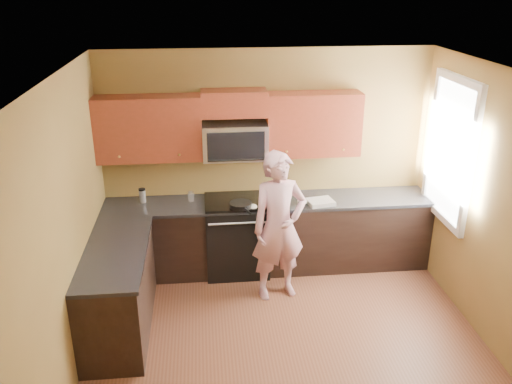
{
  "coord_description": "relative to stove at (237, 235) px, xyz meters",
  "views": [
    {
      "loc": [
        -0.77,
        -4.23,
        3.46
      ],
      "look_at": [
        -0.2,
        1.3,
        1.2
      ],
      "focal_mm": 37.37,
      "sensor_mm": 36.0,
      "label": 1
    }
  ],
  "objects": [
    {
      "name": "wall_left",
      "position": [
        -1.6,
        -1.68,
        0.88
      ],
      "size": [
        0.0,
        4.0,
        4.0
      ],
      "primitive_type": "plane",
      "rotation": [
        1.57,
        0.0,
        1.57
      ],
      "color": "brown",
      "rests_on": "ground"
    },
    {
      "name": "wall_back",
      "position": [
        0.4,
        0.32,
        0.88
      ],
      "size": [
        4.0,
        0.0,
        4.0
      ],
      "primitive_type": "plane",
      "rotation": [
        1.57,
        0.0,
        0.0
      ],
      "color": "brown",
      "rests_on": "ground"
    },
    {
      "name": "upper_cab_left",
      "position": [
        -0.99,
        0.16,
        0.97
      ],
      "size": [
        1.22,
        0.33,
        0.75
      ],
      "primitive_type": null,
      "color": "maroon",
      "rests_on": "wall_back"
    },
    {
      "name": "woman",
      "position": [
        0.43,
        -0.61,
        0.39
      ],
      "size": [
        0.71,
        0.55,
        1.74
      ],
      "primitive_type": "imported",
      "rotation": [
        0.0,
        0.0,
        0.24
      ],
      "color": "#CC6683",
      "rests_on": "floor"
    },
    {
      "name": "toast_slice",
      "position": [
        0.42,
        -0.15,
        0.45
      ],
      "size": [
        0.13,
        0.13,
        0.01
      ],
      "primitive_type": "cube",
      "rotation": [
        0.0,
        0.0,
        -0.16
      ],
      "color": "#B27F47",
      "rests_on": "countertop_back"
    },
    {
      "name": "upper_cab_right",
      "position": [
        0.94,
        0.16,
        0.97
      ],
      "size": [
        1.12,
        0.33,
        0.75
      ],
      "primitive_type": null,
      "color": "maroon",
      "rests_on": "wall_back"
    },
    {
      "name": "cabinet_left_run",
      "position": [
        -1.3,
        -1.08,
        -0.03
      ],
      "size": [
        0.6,
        1.6,
        0.88
      ],
      "primitive_type": "cube",
      "color": "black",
      "rests_on": "floor"
    },
    {
      "name": "upper_cab_over_mw",
      "position": [
        0.0,
        0.16,
        1.62
      ],
      "size": [
        0.76,
        0.33,
        0.3
      ],
      "primitive_type": "cube",
      "color": "maroon",
      "rests_on": "wall_back"
    },
    {
      "name": "window",
      "position": [
        2.38,
        -0.48,
        1.17
      ],
      "size": [
        0.06,
        1.06,
        1.66
      ],
      "primitive_type": null,
      "color": "white",
      "rests_on": "wall_right"
    },
    {
      "name": "travel_mug",
      "position": [
        -1.12,
        0.13,
        0.45
      ],
      "size": [
        0.09,
        0.09,
        0.17
      ],
      "primitive_type": null,
      "rotation": [
        0.0,
        0.0,
        0.05
      ],
      "color": "silver",
      "rests_on": "countertop_back"
    },
    {
      "name": "countertop_left",
      "position": [
        -1.29,
        -1.08,
        0.43
      ],
      "size": [
        0.62,
        1.6,
        0.04
      ],
      "primitive_type": "cube",
      "color": "black",
      "rests_on": "cabinet_left_run"
    },
    {
      "name": "microwave",
      "position": [
        0.0,
        0.12,
        0.97
      ],
      "size": [
        0.76,
        0.4,
        0.42
      ],
      "primitive_type": null,
      "color": "silver",
      "rests_on": "wall_back"
    },
    {
      "name": "floor",
      "position": [
        0.4,
        -1.68,
        -0.47
      ],
      "size": [
        4.0,
        4.0,
        0.0
      ],
      "primitive_type": "plane",
      "color": "brown",
      "rests_on": "ground"
    },
    {
      "name": "butter_tub",
      "position": [
        0.49,
        -0.09,
        0.45
      ],
      "size": [
        0.17,
        0.17,
        0.1
      ],
      "primitive_type": null,
      "rotation": [
        0.0,
        0.0,
        -0.25
      ],
      "color": "gold",
      "rests_on": "countertop_back"
    },
    {
      "name": "countertop_back",
      "position": [
        0.4,
        0.01,
        0.43
      ],
      "size": [
        4.0,
        0.62,
        0.04
      ],
      "primitive_type": "cube",
      "color": "black",
      "rests_on": "cabinet_back_run"
    },
    {
      "name": "stove",
      "position": [
        0.0,
        0.0,
        0.0
      ],
      "size": [
        0.76,
        0.65,
        0.95
      ],
      "primitive_type": null,
      "color": "black",
      "rests_on": "floor"
    },
    {
      "name": "ceiling",
      "position": [
        0.4,
        -1.68,
        2.23
      ],
      "size": [
        4.0,
        4.0,
        0.0
      ],
      "primitive_type": "plane",
      "rotation": [
        3.14,
        0.0,
        0.0
      ],
      "color": "white",
      "rests_on": "ground"
    },
    {
      "name": "napkin_a",
      "position": [
        0.18,
        -0.22,
        0.48
      ],
      "size": [
        0.14,
        0.15,
        0.06
      ],
      "primitive_type": "ellipsoid",
      "rotation": [
        0.0,
        0.0,
        -0.33
      ],
      "color": "silver",
      "rests_on": "countertop_back"
    },
    {
      "name": "napkin_b",
      "position": [
        0.78,
        -0.13,
        0.48
      ],
      "size": [
        0.14,
        0.15,
        0.07
      ],
      "primitive_type": "ellipsoid",
      "rotation": [
        0.0,
        0.0,
        0.13
      ],
      "color": "silver",
      "rests_on": "countertop_back"
    },
    {
      "name": "frying_pan",
      "position": [
        0.04,
        -0.21,
        0.47
      ],
      "size": [
        0.39,
        0.51,
        0.06
      ],
      "primitive_type": null,
      "rotation": [
        0.0,
        0.0,
        0.3
      ],
      "color": "black",
      "rests_on": "stove"
    },
    {
      "name": "dish_towel",
      "position": [
        1.0,
        -0.15,
        0.47
      ],
      "size": [
        0.34,
        0.29,
        0.05
      ],
      "primitive_type": "cube",
      "rotation": [
        0.0,
        0.0,
        0.18
      ],
      "color": "silver",
      "rests_on": "countertop_back"
    },
    {
      "name": "glass_c",
      "position": [
        -0.54,
        0.1,
        0.51
      ],
      "size": [
        0.08,
        0.08,
        0.12
      ],
      "primitive_type": "cylinder",
      "rotation": [
        0.0,
        0.0,
        -0.09
      ],
      "color": "silver",
      "rests_on": "countertop_back"
    },
    {
      "name": "cabinet_back_run",
      "position": [
        0.4,
        0.02,
        -0.03
      ],
      "size": [
        4.0,
        0.6,
        0.88
      ],
      "primitive_type": "cube",
      "color": "black",
      "rests_on": "floor"
    },
    {
      "name": "wall_right",
      "position": [
        2.4,
        -1.68,
        0.88
      ],
      "size": [
        0.0,
        4.0,
        4.0
      ],
      "primitive_type": "plane",
      "rotation": [
        1.57,
        0.0,
        -1.57
      ],
      "color": "brown",
      "rests_on": "ground"
    }
  ]
}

